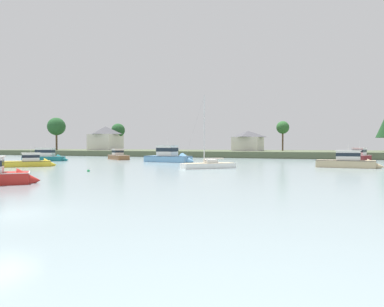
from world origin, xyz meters
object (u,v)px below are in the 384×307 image
object	(u,v)px
cruiser_skyblue	(172,158)
mooring_buoy_green	(88,171)
cruiser_sand	(352,164)
mooring_buoy_yellow	(156,158)
sailboat_white	(208,167)
cruiser_wood	(117,157)
cruiser_yellow	(33,163)
cruiser_teal	(48,158)
cruiser_maroon	(360,158)

from	to	relation	value
cruiser_skyblue	mooring_buoy_green	bearing A→B (deg)	-86.97
cruiser_skyblue	cruiser_sand	distance (m)	30.03
cruiser_skyblue	mooring_buoy_yellow	xyz separation A→B (m)	(-12.44, 16.65, -0.65)
sailboat_white	cruiser_wood	size ratio (longest dim) A/B	1.29
mooring_buoy_green	cruiser_wood	bearing A→B (deg)	119.72
mooring_buoy_yellow	cruiser_sand	bearing A→B (deg)	-27.61
cruiser_yellow	mooring_buoy_yellow	xyz separation A→B (m)	(-0.04, 36.51, -0.38)
cruiser_yellow	mooring_buoy_yellow	distance (m)	36.51
cruiser_sand	mooring_buoy_yellow	size ratio (longest dim) A/B	20.82
cruiser_wood	cruiser_teal	bearing A→B (deg)	-123.62
cruiser_wood	mooring_buoy_yellow	size ratio (longest dim) A/B	18.74
sailboat_white	cruiser_sand	world-z (taller)	sailboat_white
cruiser_yellow	cruiser_wood	world-z (taller)	cruiser_wood
sailboat_white	cruiser_yellow	bearing A→B (deg)	-166.43
cruiser_wood	cruiser_maroon	bearing A→B (deg)	14.62
cruiser_maroon	cruiser_yellow	xyz separation A→B (m)	(-44.41, -39.58, -0.11)
cruiser_teal	cruiser_sand	distance (m)	54.24
cruiser_maroon	cruiser_wood	bearing A→B (deg)	-165.38
cruiser_teal	cruiser_maroon	bearing A→B (deg)	23.48
cruiser_yellow	mooring_buoy_green	bearing A→B (deg)	-19.37
mooring_buoy_yellow	cruiser_wood	bearing A→B (deg)	-114.15
cruiser_skyblue	cruiser_maroon	bearing A→B (deg)	31.62
cruiser_teal	mooring_buoy_green	xyz separation A→B (m)	(25.99, -19.76, -0.59)
sailboat_white	mooring_buoy_yellow	world-z (taller)	sailboat_white
cruiser_yellow	cruiser_maroon	bearing A→B (deg)	41.71
cruiser_wood	mooring_buoy_green	xyz separation A→B (m)	(18.08, -31.67, -0.43)
cruiser_yellow	mooring_buoy_green	size ratio (longest dim) A/B	17.32
cruiser_skyblue	cruiser_sand	world-z (taller)	cruiser_skyblue
mooring_buoy_green	mooring_buoy_yellow	xyz separation A→B (m)	(-13.74, 41.33, 0.01)
sailboat_white	cruiser_teal	size ratio (longest dim) A/B	1.11
cruiser_teal	mooring_buoy_yellow	bearing A→B (deg)	60.41
sailboat_white	cruiser_skyblue	distance (m)	18.47
cruiser_maroon	cruiser_teal	size ratio (longest dim) A/B	0.97
cruiser_teal	cruiser_wood	xyz separation A→B (m)	(7.92, 11.91, -0.17)
cruiser_teal	cruiser_sand	size ratio (longest dim) A/B	1.04
cruiser_skyblue	cruiser_sand	xyz separation A→B (m)	(29.56, -5.31, -0.15)
sailboat_white	cruiser_teal	distance (m)	37.86
cruiser_yellow	cruiser_sand	world-z (taller)	cruiser_sand
cruiser_maroon	mooring_buoy_yellow	size ratio (longest dim) A/B	21.03
cruiser_skyblue	sailboat_white	bearing A→B (deg)	-49.14
cruiser_wood	mooring_buoy_green	size ratio (longest dim) A/B	20.25
cruiser_maroon	cruiser_skyblue	world-z (taller)	cruiser_skyblue
cruiser_yellow	cruiser_teal	bearing A→B (deg)	129.45
sailboat_white	mooring_buoy_green	world-z (taller)	sailboat_white
sailboat_white	cruiser_skyblue	size ratio (longest dim) A/B	0.98
cruiser_teal	mooring_buoy_yellow	xyz separation A→B (m)	(12.25, 21.57, -0.59)
sailboat_white	cruiser_sand	xyz separation A→B (m)	(17.48, 8.65, 0.35)
cruiser_skyblue	cruiser_teal	size ratio (longest dim) A/B	1.14
cruiser_skyblue	cruiser_teal	xyz separation A→B (m)	(-24.69, -4.92, -0.06)
cruiser_maroon	sailboat_white	size ratio (longest dim) A/B	0.87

